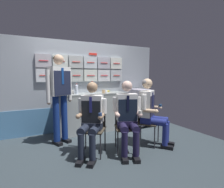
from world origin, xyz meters
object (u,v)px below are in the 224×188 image
object	(u,v)px
snack_banana	(108,91)
crew_member_left	(91,116)
service_trolley	(140,106)
folding_chair_right	(126,121)
folding_chair_by_counter	(143,118)
folding_chair_left	(94,123)
paper_cup_tan	(106,91)
crew_member_standing	(60,91)
crew_member_right	(128,114)
sparkling_bottle_green	(77,89)
crew_member_by_counter	(151,109)

from	to	relation	value
snack_banana	crew_member_left	bearing A→B (deg)	-124.57
service_trolley	crew_member_left	distance (m)	2.09
folding_chair_right	folding_chair_by_counter	world-z (taller)	same
folding_chair_left	folding_chair_right	bearing A→B (deg)	-14.98
paper_cup_tan	snack_banana	distance (m)	0.20
folding_chair_left	folding_chair_by_counter	distance (m)	1.00
crew_member_standing	paper_cup_tan	xyz separation A→B (m)	(1.18, 0.43, -0.09)
folding_chair_left	crew_member_right	world-z (taller)	crew_member_right
folding_chair_left	crew_member_left	distance (m)	0.23
crew_member_standing	crew_member_left	bearing A→B (deg)	-65.80
crew_member_right	sparkling_bottle_green	distance (m)	1.51
crew_member_left	sparkling_bottle_green	distance (m)	1.27
crew_member_left	sparkling_bottle_green	xyz separation A→B (m)	(0.10, 1.22, 0.36)
crew_member_right	crew_member_standing	xyz separation A→B (m)	(-0.95, 0.95, 0.36)
sparkling_bottle_green	snack_banana	size ratio (longest dim) A/B	1.36
crew_member_left	paper_cup_tan	world-z (taller)	crew_member_left
service_trolley	sparkling_bottle_green	distance (m)	1.76
paper_cup_tan	folding_chair_by_counter	bearing A→B (deg)	-76.97
folding_chair_right	folding_chair_by_counter	xyz separation A→B (m)	(0.44, 0.09, 0.00)
folding_chair_right	folding_chair_left	bearing A→B (deg)	165.02
folding_chair_by_counter	snack_banana	size ratio (longest dim) A/B	4.82
crew_member_right	folding_chair_by_counter	world-z (taller)	crew_member_right
crew_member_by_counter	sparkling_bottle_green	world-z (taller)	crew_member_by_counter
folding_chair_right	folding_chair_by_counter	distance (m)	0.44
crew_member_standing	paper_cup_tan	bearing A→B (deg)	19.88
crew_member_left	snack_banana	distance (m)	1.68
crew_member_left	paper_cup_tan	bearing A→B (deg)	55.78
folding_chair_right	crew_member_by_counter	size ratio (longest dim) A/B	0.65
crew_member_left	folding_chair_right	xyz separation A→B (m)	(0.65, -0.02, -0.16)
service_trolley	crew_member_by_counter	size ratio (longest dim) A/B	0.76
paper_cup_tan	snack_banana	size ratio (longest dim) A/B	0.42
crew_member_by_counter	sparkling_bottle_green	size ratio (longest dim) A/B	5.43
folding_chair_right	snack_banana	xyz separation A→B (m)	(0.29, 1.39, 0.43)
folding_chair_left	folding_chair_right	size ratio (longest dim) A/B	1.00
folding_chair_right	crew_member_right	bearing A→B (deg)	-111.76
crew_member_right	folding_chair_by_counter	bearing A→B (deg)	25.58
crew_member_by_counter	sparkling_bottle_green	distance (m)	1.71
service_trolley	folding_chair_by_counter	bearing A→B (deg)	-123.79
crew_member_standing	paper_cup_tan	world-z (taller)	crew_member_standing
snack_banana	crew_member_standing	bearing A→B (deg)	-155.84
snack_banana	crew_member_by_counter	bearing A→B (deg)	-80.27
crew_member_by_counter	crew_member_right	bearing A→B (deg)	-169.22
crew_member_standing	sparkling_bottle_green	size ratio (longest dim) A/B	7.35
service_trolley	crew_member_by_counter	world-z (taller)	crew_member_by_counter
folding_chair_by_counter	crew_member_standing	xyz separation A→B (m)	(-1.44, 0.72, 0.53)
folding_chair_by_counter	sparkling_bottle_green	distance (m)	1.60
crew_member_right	sparkling_bottle_green	bearing A→B (deg)	109.88
paper_cup_tan	service_trolley	bearing A→B (deg)	-7.00
folding_chair_left	snack_banana	bearing A→B (deg)	55.55
folding_chair_left	crew_member_left	world-z (taller)	crew_member_left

